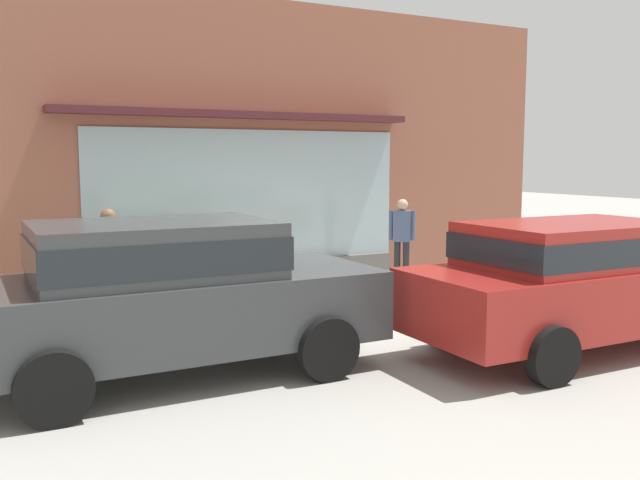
% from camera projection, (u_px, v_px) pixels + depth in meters
% --- Properties ---
extents(ground_plane, '(60.00, 60.00, 0.00)m').
position_uv_depth(ground_plane, '(317.00, 314.00, 10.30)').
color(ground_plane, '#9E9B93').
extents(curb_strip, '(14.00, 0.24, 0.12)m').
position_uv_depth(curb_strip, '(323.00, 312.00, 10.12)').
color(curb_strip, '#B2B2AD').
rests_on(curb_strip, ground_plane).
extents(storefront, '(14.00, 0.81, 5.22)m').
position_uv_depth(storefront, '(237.00, 144.00, 12.79)').
color(storefront, '#935642').
rests_on(storefront, ground_plane).
extents(fire_hydrant, '(0.39, 0.36, 0.79)m').
position_uv_depth(fire_hydrant, '(172.00, 289.00, 10.20)').
color(fire_hydrant, '#4C8C47').
rests_on(fire_hydrant, ground_plane).
extents(pedestrian_with_handbag, '(0.60, 0.41, 1.61)m').
position_uv_depth(pedestrian_with_handbag, '(108.00, 257.00, 9.71)').
color(pedestrian_with_handbag, '#8E333D').
rests_on(pedestrian_with_handbag, ground_plane).
extents(pedestrian_passerby, '(0.39, 0.36, 1.56)m').
position_uv_depth(pedestrian_passerby, '(402.00, 234.00, 12.83)').
color(pedestrian_passerby, '#232328').
rests_on(pedestrian_passerby, ground_plane).
extents(parked_car_dark_gray, '(4.34, 2.02, 1.66)m').
position_uv_depth(parked_car_dark_gray, '(168.00, 289.00, 7.25)').
color(parked_car_dark_gray, '#383A3D').
rests_on(parked_car_dark_gray, ground_plane).
extents(parked_car_red, '(4.54, 1.98, 1.56)m').
position_uv_depth(parked_car_red, '(580.00, 277.00, 8.30)').
color(parked_car_red, maroon).
rests_on(parked_car_red, ground_plane).
extents(potted_plant_by_entrance, '(0.65, 0.65, 0.94)m').
position_uv_depth(potted_plant_by_entrance, '(160.00, 268.00, 11.36)').
color(potted_plant_by_entrance, '#9E6042').
rests_on(potted_plant_by_entrance, ground_plane).
extents(potted_plant_trailing_edge, '(0.67, 0.67, 0.85)m').
position_uv_depth(potted_plant_trailing_edge, '(204.00, 266.00, 11.89)').
color(potted_plant_trailing_edge, '#B7B2A3').
rests_on(potted_plant_trailing_edge, ground_plane).
extents(potted_plant_window_right, '(0.33, 0.33, 1.36)m').
position_uv_depth(potted_plant_window_right, '(33.00, 268.00, 10.47)').
color(potted_plant_window_right, '#9E6042').
rests_on(potted_plant_window_right, ground_plane).
extents(potted_plant_low_front, '(0.43, 0.43, 0.65)m').
position_uv_depth(potted_plant_low_front, '(101.00, 279.00, 11.25)').
color(potted_plant_low_front, '#B7B2A3').
rests_on(potted_plant_low_front, ground_plane).
extents(potted_plant_window_center, '(0.30, 0.30, 0.46)m').
position_uv_depth(potted_plant_window_center, '(299.00, 273.00, 12.49)').
color(potted_plant_window_center, '#9E6042').
rests_on(potted_plant_window_center, ground_plane).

